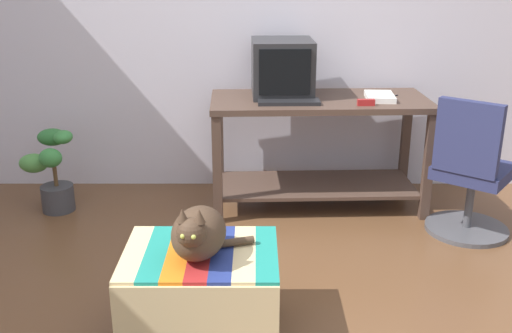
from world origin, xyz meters
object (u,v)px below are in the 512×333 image
object	(u,v)px
book	(380,97)
stapler	(367,102)
cat	(199,233)
potted_plant	(53,171)
keyboard	(289,102)
office_chair	(471,177)
tv_monitor	(283,68)
ottoman_with_blanket	(202,293)
desk	(319,133)

from	to	relation	value
book	stapler	size ratio (longest dim) A/B	2.39
cat	potted_plant	bearing A→B (deg)	135.59
keyboard	office_chair	distance (m)	1.22
tv_monitor	stapler	xyz separation A→B (m)	(0.53, -0.30, -0.16)
ottoman_with_blanket	stapler	xyz separation A→B (m)	(0.95, 1.34, 0.58)
stapler	cat	bearing A→B (deg)	144.20
desk	ottoman_with_blanket	bearing A→B (deg)	-115.90
ottoman_with_blanket	potted_plant	size ratio (longest dim) A/B	1.20
tv_monitor	cat	bearing A→B (deg)	-106.40
desk	ottoman_with_blanket	distance (m)	1.71
potted_plant	keyboard	bearing A→B (deg)	-1.60
office_chair	stapler	xyz separation A→B (m)	(-0.62, 0.28, 0.40)
office_chair	stapler	world-z (taller)	office_chair
ottoman_with_blanket	cat	xyz separation A→B (m)	(0.00, -0.05, 0.33)
keyboard	potted_plant	bearing A→B (deg)	177.05
desk	office_chair	bearing A→B (deg)	-30.61
desk	stapler	distance (m)	0.43
keyboard	ottoman_with_blanket	xyz separation A→B (m)	(-0.46, -1.39, -0.57)
desk	keyboard	xyz separation A→B (m)	(-0.22, -0.15, 0.26)
book	cat	distance (m)	1.91
cat	office_chair	distance (m)	1.93
office_chair	cat	bearing A→B (deg)	73.03
keyboard	ottoman_with_blanket	bearing A→B (deg)	-109.69
keyboard	stapler	xyz separation A→B (m)	(0.49, -0.05, 0.01)
desk	tv_monitor	size ratio (longest dim) A/B	3.33
ottoman_with_blanket	cat	distance (m)	0.33
tv_monitor	potted_plant	xyz separation A→B (m)	(-1.57, -0.20, -0.67)
stapler	book	bearing A→B (deg)	-36.96
ottoman_with_blanket	office_chair	world-z (taller)	office_chair
desk	tv_monitor	xyz separation A→B (m)	(-0.25, 0.09, 0.43)
book	cat	size ratio (longest dim) A/B	0.69
keyboard	book	bearing A→B (deg)	9.48
ottoman_with_blanket	office_chair	xyz separation A→B (m)	(1.57, 1.06, 0.17)
book	ottoman_with_blanket	xyz separation A→B (m)	(-1.07, -1.51, -0.57)
keyboard	book	size ratio (longest dim) A/B	1.52
desk	office_chair	distance (m)	1.02
stapler	potted_plant	bearing A→B (deg)	86.05
tv_monitor	cat	world-z (taller)	tv_monitor
desk	book	world-z (taller)	book
book	ottoman_with_blanket	distance (m)	1.94
keyboard	ottoman_with_blanket	distance (m)	1.57
tv_monitor	ottoman_with_blanket	distance (m)	1.85
keyboard	stapler	bearing A→B (deg)	-7.44
ottoman_with_blanket	stapler	world-z (taller)	stapler
desk	keyboard	bearing A→B (deg)	-147.58
desk	stapler	size ratio (longest dim) A/B	13.48
tv_monitor	keyboard	world-z (taller)	tv_monitor
ottoman_with_blanket	book	bearing A→B (deg)	54.57
office_chair	stapler	size ratio (longest dim) A/B	8.09
book	potted_plant	distance (m)	2.28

